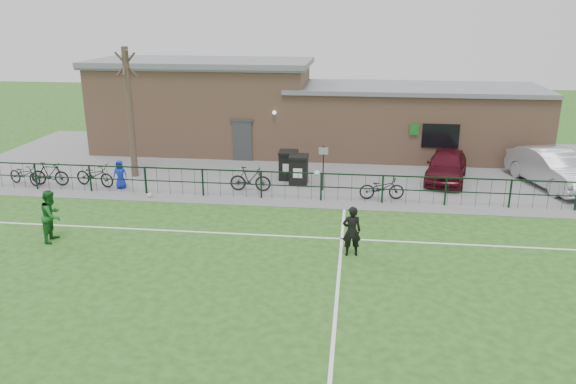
# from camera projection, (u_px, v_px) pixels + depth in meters

# --- Properties ---
(ground) EXTENTS (90.00, 90.00, 0.00)m
(ground) POSITION_uv_depth(u_px,v_px,m) (266.00, 290.00, 15.82)
(ground) COLOR #204E16
(ground) RESTS_ON ground
(paving_strip) EXTENTS (34.00, 13.00, 0.02)m
(paving_strip) POSITION_uv_depth(u_px,v_px,m) (309.00, 165.00, 28.56)
(paving_strip) COLOR slate
(paving_strip) RESTS_ON ground
(pitch_line_touch) EXTENTS (28.00, 0.10, 0.01)m
(pitch_line_touch) POSITION_uv_depth(u_px,v_px,m) (296.00, 201.00, 23.18)
(pitch_line_touch) COLOR white
(pitch_line_touch) RESTS_ON ground
(pitch_line_mid) EXTENTS (28.00, 0.10, 0.01)m
(pitch_line_mid) POSITION_uv_depth(u_px,v_px,m) (284.00, 236.00, 19.59)
(pitch_line_mid) COLOR white
(pitch_line_mid) RESTS_ON ground
(pitch_line_perp) EXTENTS (0.10, 16.00, 0.01)m
(pitch_line_perp) POSITION_uv_depth(u_px,v_px,m) (337.00, 294.00, 15.58)
(pitch_line_perp) COLOR white
(pitch_line_perp) RESTS_ON ground
(perimeter_fence) EXTENTS (28.00, 0.10, 1.20)m
(perimeter_fence) POSITION_uv_depth(u_px,v_px,m) (297.00, 186.00, 23.19)
(perimeter_fence) COLOR black
(perimeter_fence) RESTS_ON ground
(bare_tree) EXTENTS (0.30, 0.30, 6.00)m
(bare_tree) POSITION_uv_depth(u_px,v_px,m) (130.00, 114.00, 25.74)
(bare_tree) COLOR #443329
(bare_tree) RESTS_ON ground
(wheelie_bin_left) EXTENTS (0.83, 0.94, 1.23)m
(wheelie_bin_left) POSITION_uv_depth(u_px,v_px,m) (299.00, 170.00, 25.32)
(wheelie_bin_left) COLOR black
(wheelie_bin_left) RESTS_ON paving_strip
(wheelie_bin_right) EXTENTS (0.84, 0.95, 1.24)m
(wheelie_bin_right) POSITION_uv_depth(u_px,v_px,m) (288.00, 166.00, 26.05)
(wheelie_bin_right) COLOR black
(wheelie_bin_right) RESTS_ON paving_strip
(sign_post) EXTENTS (0.08, 0.08, 2.00)m
(sign_post) POSITION_uv_depth(u_px,v_px,m) (323.00, 168.00, 24.27)
(sign_post) COLOR black
(sign_post) RESTS_ON paving_strip
(car_maroon) EXTENTS (2.57, 4.48, 1.44)m
(car_maroon) POSITION_uv_depth(u_px,v_px,m) (447.00, 165.00, 25.73)
(car_maroon) COLOR #450C17
(car_maroon) RESTS_ON paving_strip
(car_silver) EXTENTS (3.13, 5.36, 1.67)m
(car_silver) POSITION_uv_depth(u_px,v_px,m) (553.00, 168.00, 24.82)
(car_silver) COLOR #A1A3A8
(car_silver) RESTS_ON paving_strip
(bicycle_a) EXTENTS (1.93, 1.14, 0.96)m
(bicycle_a) POSITION_uv_depth(u_px,v_px,m) (25.00, 174.00, 25.21)
(bicycle_a) COLOR black
(bicycle_a) RESTS_ON paving_strip
(bicycle_b) EXTENTS (1.76, 0.51, 1.06)m
(bicycle_b) POSITION_uv_depth(u_px,v_px,m) (50.00, 174.00, 25.08)
(bicycle_b) COLOR black
(bicycle_b) RESTS_ON paving_strip
(bicycle_c) EXTENTS (2.05, 1.09, 1.02)m
(bicycle_c) POSITION_uv_depth(u_px,v_px,m) (95.00, 175.00, 24.98)
(bicycle_c) COLOR black
(bicycle_c) RESTS_ON paving_strip
(bicycle_d) EXTENTS (1.80, 0.53, 1.08)m
(bicycle_d) POSITION_uv_depth(u_px,v_px,m) (250.00, 179.00, 24.28)
(bicycle_d) COLOR black
(bicycle_d) RESTS_ON paving_strip
(bicycle_e) EXTENTS (1.92, 0.86, 0.97)m
(bicycle_e) POSITION_uv_depth(u_px,v_px,m) (382.00, 188.00, 23.26)
(bicycle_e) COLOR black
(bicycle_e) RESTS_ON paving_strip
(spectator_child) EXTENTS (0.66, 0.47, 1.26)m
(spectator_child) POSITION_uv_depth(u_px,v_px,m) (120.00, 174.00, 24.63)
(spectator_child) COLOR #1228B0
(spectator_child) RESTS_ON paving_strip
(goalkeeper_kick) EXTENTS (1.82, 3.87, 1.80)m
(goalkeeper_kick) POSITION_uv_depth(u_px,v_px,m) (351.00, 229.00, 17.91)
(goalkeeper_kick) COLOR black
(goalkeeper_kick) RESTS_ON ground
(outfield_player) EXTENTS (0.73, 0.91, 1.79)m
(outfield_player) POSITION_uv_depth(u_px,v_px,m) (52.00, 216.00, 18.99)
(outfield_player) COLOR #1B6022
(outfield_player) RESTS_ON ground
(ball_ground) EXTENTS (0.21, 0.21, 0.21)m
(ball_ground) POSITION_uv_depth(u_px,v_px,m) (150.00, 195.00, 23.60)
(ball_ground) COLOR white
(ball_ground) RESTS_ON ground
(clubhouse) EXTENTS (24.25, 5.40, 4.96)m
(clubhouse) POSITION_uv_depth(u_px,v_px,m) (298.00, 112.00, 30.81)
(clubhouse) COLOR #AA7C5F
(clubhouse) RESTS_ON ground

